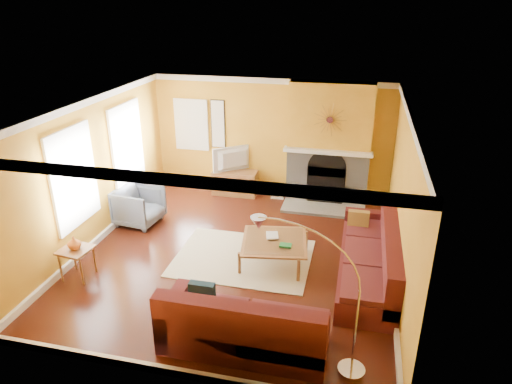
% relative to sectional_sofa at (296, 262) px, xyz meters
% --- Properties ---
extents(floor, '(5.50, 6.00, 0.02)m').
position_rel_sectional_sofa_xyz_m(floor, '(-1.18, 0.74, -0.46)').
color(floor, '#4F1E10').
rests_on(floor, ground).
extents(ceiling, '(5.50, 6.00, 0.02)m').
position_rel_sectional_sofa_xyz_m(ceiling, '(-1.18, 0.74, 2.26)').
color(ceiling, white).
rests_on(ceiling, ground).
extents(wall_back, '(5.50, 0.02, 2.70)m').
position_rel_sectional_sofa_xyz_m(wall_back, '(-1.18, 3.75, 0.90)').
color(wall_back, gold).
rests_on(wall_back, ground).
extents(wall_front, '(5.50, 0.02, 2.70)m').
position_rel_sectional_sofa_xyz_m(wall_front, '(-1.18, -2.27, 0.90)').
color(wall_front, gold).
rests_on(wall_front, ground).
extents(wall_left, '(0.02, 6.00, 2.70)m').
position_rel_sectional_sofa_xyz_m(wall_left, '(-3.94, 0.74, 0.90)').
color(wall_left, gold).
rests_on(wall_left, ground).
extents(wall_right, '(0.02, 6.00, 2.70)m').
position_rel_sectional_sofa_xyz_m(wall_right, '(1.58, 0.74, 0.90)').
color(wall_right, gold).
rests_on(wall_right, ground).
extents(baseboard, '(5.50, 6.00, 0.12)m').
position_rel_sectional_sofa_xyz_m(baseboard, '(-1.18, 0.74, -0.39)').
color(baseboard, white).
rests_on(baseboard, floor).
extents(crown_molding, '(5.50, 6.00, 0.12)m').
position_rel_sectional_sofa_xyz_m(crown_molding, '(-1.18, 0.74, 2.19)').
color(crown_molding, white).
rests_on(crown_molding, ceiling).
extents(window_left_near, '(0.06, 1.22, 1.72)m').
position_rel_sectional_sofa_xyz_m(window_left_near, '(-3.90, 2.04, 1.05)').
color(window_left_near, white).
rests_on(window_left_near, wall_left).
extents(window_left_far, '(0.06, 1.22, 1.72)m').
position_rel_sectional_sofa_xyz_m(window_left_far, '(-3.90, 0.14, 1.05)').
color(window_left_far, white).
rests_on(window_left_far, wall_left).
extents(window_back, '(0.82, 0.06, 1.22)m').
position_rel_sectional_sofa_xyz_m(window_back, '(-3.08, 3.70, 1.10)').
color(window_back, white).
rests_on(window_back, wall_back).
extents(wall_art, '(0.34, 0.04, 1.14)m').
position_rel_sectional_sofa_xyz_m(wall_art, '(-2.43, 3.71, 1.15)').
color(wall_art, white).
rests_on(wall_art, wall_back).
extents(fireplace, '(1.80, 0.40, 2.70)m').
position_rel_sectional_sofa_xyz_m(fireplace, '(0.17, 3.54, 0.90)').
color(fireplace, gray).
rests_on(fireplace, floor).
extents(mantel, '(1.92, 0.22, 0.08)m').
position_rel_sectional_sofa_xyz_m(mantel, '(0.17, 3.30, 0.80)').
color(mantel, white).
rests_on(mantel, fireplace).
extents(hearth, '(1.80, 0.70, 0.06)m').
position_rel_sectional_sofa_xyz_m(hearth, '(0.17, 2.99, -0.42)').
color(hearth, gray).
rests_on(hearth, floor).
extents(sunburst, '(0.70, 0.04, 0.70)m').
position_rel_sectional_sofa_xyz_m(sunburst, '(0.17, 3.31, 1.50)').
color(sunburst, olive).
rests_on(sunburst, fireplace).
extents(rug, '(2.40, 1.80, 0.02)m').
position_rel_sectional_sofa_xyz_m(rug, '(-1.05, 0.64, -0.44)').
color(rug, beige).
rests_on(rug, floor).
extents(sectional_sofa, '(3.13, 3.92, 0.90)m').
position_rel_sectional_sofa_xyz_m(sectional_sofa, '(0.00, 0.00, 0.00)').
color(sectional_sofa, '#581C1E').
rests_on(sectional_sofa, floor).
extents(coffee_table, '(1.28, 1.28, 0.44)m').
position_rel_sectional_sofa_xyz_m(coffee_table, '(-0.48, 0.64, -0.23)').
color(coffee_table, white).
rests_on(coffee_table, floor).
extents(media_console, '(1.04, 0.47, 0.57)m').
position_rel_sectional_sofa_xyz_m(media_console, '(-1.96, 3.43, -0.17)').
color(media_console, '#915F34').
rests_on(media_console, floor).
extents(tv, '(0.86, 0.74, 0.58)m').
position_rel_sectional_sofa_xyz_m(tv, '(-1.96, 3.43, 0.41)').
color(tv, black).
rests_on(tv, media_console).
extents(subwoofer, '(0.29, 0.29, 0.29)m').
position_rel_sectional_sofa_xyz_m(subwoofer, '(-0.93, 3.48, -0.31)').
color(subwoofer, white).
rests_on(subwoofer, floor).
extents(armchair, '(0.95, 0.93, 0.78)m').
position_rel_sectional_sofa_xyz_m(armchair, '(-3.48, 1.51, -0.06)').
color(armchair, slate).
rests_on(armchair, floor).
extents(side_table, '(0.54, 0.54, 0.53)m').
position_rel_sectional_sofa_xyz_m(side_table, '(-3.58, -0.54, -0.18)').
color(side_table, '#915F34').
rests_on(side_table, floor).
extents(vase, '(0.27, 0.27, 0.23)m').
position_rel_sectional_sofa_xyz_m(vase, '(-3.58, -0.54, 0.20)').
color(vase, '#CB6321').
rests_on(vase, side_table).
extents(book, '(0.27, 0.32, 0.03)m').
position_rel_sectional_sofa_xyz_m(book, '(-0.65, 0.76, 0.00)').
color(book, white).
rests_on(book, coffee_table).
extents(arc_lamp, '(1.30, 0.36, 2.03)m').
position_rel_sectional_sofa_xyz_m(arc_lamp, '(0.40, -1.67, 0.57)').
color(arc_lamp, silver).
rests_on(arc_lamp, floor).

